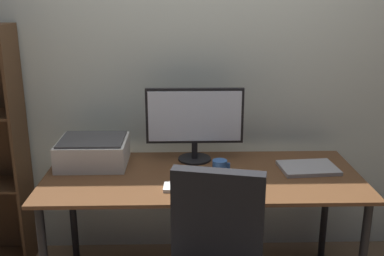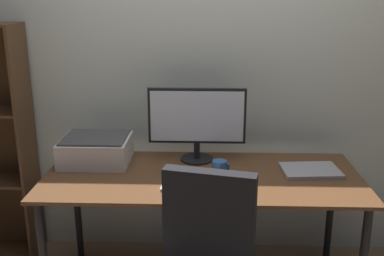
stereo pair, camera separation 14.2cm
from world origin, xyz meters
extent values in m
cube|color=beige|center=(0.00, 0.55, 1.30)|extent=(6.40, 0.10, 2.60)
cube|color=#56351E|center=(0.00, 0.00, 0.73)|extent=(1.78, 0.75, 0.02)
cylinder|color=black|center=(-0.83, 0.32, 0.36)|extent=(0.04, 0.04, 0.72)
cylinder|color=black|center=(0.83, 0.32, 0.36)|extent=(0.04, 0.04, 0.72)
cylinder|color=black|center=(-0.04, 0.24, 0.75)|extent=(0.20, 0.20, 0.01)
cylinder|color=black|center=(-0.04, 0.24, 0.80)|extent=(0.04, 0.04, 0.10)
cube|color=black|center=(-0.04, 0.24, 1.02)|extent=(0.58, 0.03, 0.34)
cube|color=silver|center=(-0.04, 0.22, 1.02)|extent=(0.55, 0.01, 0.31)
cube|color=silver|center=(-0.07, -0.19, 0.75)|extent=(0.29, 0.12, 0.02)
cube|color=black|center=(0.13, -0.19, 0.76)|extent=(0.07, 0.10, 0.03)
cylinder|color=#285193|center=(0.09, -0.03, 0.79)|extent=(0.08, 0.08, 0.10)
cube|color=#285193|center=(0.14, -0.03, 0.79)|extent=(0.02, 0.01, 0.05)
cube|color=#99999E|center=(0.62, 0.06, 0.75)|extent=(0.34, 0.26, 0.02)
cube|color=silver|center=(-0.64, 0.18, 0.81)|extent=(0.40, 0.34, 0.15)
cube|color=#424244|center=(-0.64, 0.18, 0.90)|extent=(0.37, 0.31, 0.01)
cube|color=black|center=(0.04, -0.61, 0.75)|extent=(0.41, 0.16, 0.52)
cube|color=#4C331E|center=(-1.13, 0.34, 0.78)|extent=(0.02, 0.28, 1.55)
camera|label=1|loc=(-0.12, -2.37, 1.72)|focal=42.37mm
camera|label=2|loc=(0.02, -2.37, 1.72)|focal=42.37mm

